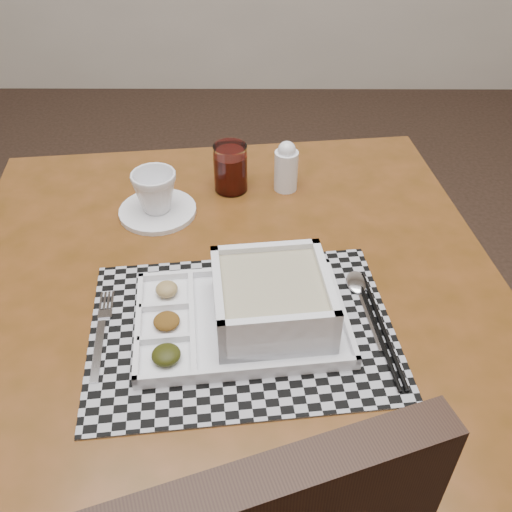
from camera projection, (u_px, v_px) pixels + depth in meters
The scene contains 10 objects.
dining_table at pixel (232, 309), 1.01m from camera, with size 1.02×1.02×0.69m.
placemat at pixel (242, 329), 0.87m from camera, with size 0.46×0.34×0.00m, color #A6A5AD.
serving_tray at pixel (261, 307), 0.86m from camera, with size 0.34×0.26×0.09m.
fork at pixel (103, 332), 0.87m from camera, with size 0.04×0.19×0.00m.
spoon at pixel (359, 288), 0.94m from camera, with size 0.04×0.18×0.01m.
chopsticks at pixel (379, 327), 0.87m from camera, with size 0.05×0.24×0.01m.
saucer at pixel (158, 211), 1.11m from camera, with size 0.15×0.15×0.01m, color white.
cup at pixel (155, 192), 1.08m from camera, with size 0.09×0.09×0.08m, color white.
juice_glass at pixel (231, 170), 1.15m from camera, with size 0.07×0.07×0.10m.
creamer_bottle at pixel (286, 167), 1.15m from camera, with size 0.05×0.05×0.11m.
Camera 1 is at (0.40, -0.60, 1.34)m, focal length 40.00 mm.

